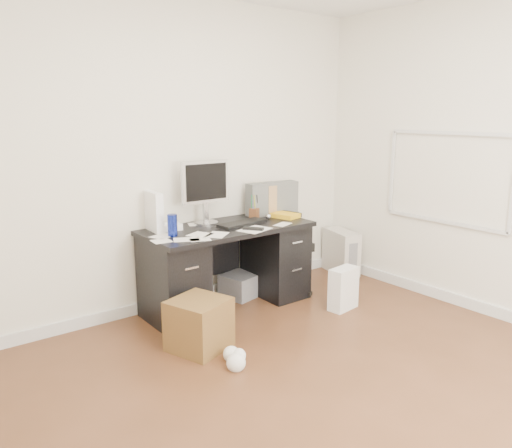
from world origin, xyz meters
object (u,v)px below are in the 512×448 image
at_px(office_chair, 281,239).
at_px(wicker_basket, 199,324).
at_px(lcd_monitor, 205,192).
at_px(desk, 228,264).
at_px(pc_tower, 341,252).
at_px(keyboard, 242,223).

xyz_separation_m(office_chair, wicker_basket, (-1.26, -0.55, -0.34)).
bearing_deg(lcd_monitor, wicker_basket, -125.03).
xyz_separation_m(desk, pc_tower, (1.55, 0.06, -0.17)).
relative_size(office_chair, wicker_basket, 2.77).
distance_m(office_chair, pc_tower, 0.97).
relative_size(keyboard, office_chair, 0.44).
xyz_separation_m(lcd_monitor, pc_tower, (1.65, -0.11, -0.81)).
bearing_deg(pc_tower, office_chair, -161.25).
bearing_deg(pc_tower, lcd_monitor, -169.40).
bearing_deg(pc_tower, keyboard, -161.24).
bearing_deg(office_chair, pc_tower, 11.45).
bearing_deg(office_chair, wicker_basket, -149.11).
xyz_separation_m(lcd_monitor, wicker_basket, (-0.53, -0.73, -0.85)).
bearing_deg(office_chair, lcd_monitor, 173.34).
relative_size(lcd_monitor, pc_tower, 1.24).
height_order(desk, pc_tower, desk).
bearing_deg(lcd_monitor, keyboard, -41.00).
bearing_deg(keyboard, wicker_basket, -153.72).
height_order(keyboard, office_chair, office_chair).
bearing_deg(wicker_basket, office_chair, 23.61).
relative_size(desk, office_chair, 1.41).
bearing_deg(office_chair, desk, -173.02).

